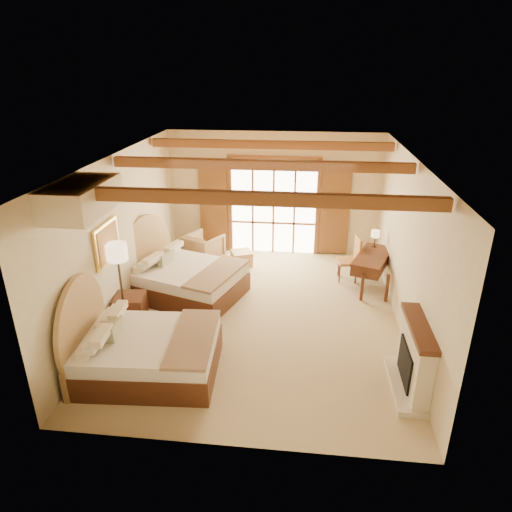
# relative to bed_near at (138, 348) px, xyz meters

# --- Properties ---
(floor) EXTENTS (7.00, 7.00, 0.00)m
(floor) POSITION_rel_bed_near_xyz_m (1.79, 2.05, -0.44)
(floor) COLOR tan
(floor) RESTS_ON ground
(wall_back) EXTENTS (5.50, 0.00, 5.50)m
(wall_back) POSITION_rel_bed_near_xyz_m (1.79, 5.55, 1.16)
(wall_back) COLOR beige
(wall_back) RESTS_ON ground
(wall_left) EXTENTS (0.00, 7.00, 7.00)m
(wall_left) POSITION_rel_bed_near_xyz_m (-0.96, 2.05, 1.16)
(wall_left) COLOR beige
(wall_left) RESTS_ON ground
(wall_right) EXTENTS (0.00, 7.00, 7.00)m
(wall_right) POSITION_rel_bed_near_xyz_m (4.54, 2.05, 1.16)
(wall_right) COLOR beige
(wall_right) RESTS_ON ground
(ceiling) EXTENTS (7.00, 7.00, 0.00)m
(ceiling) POSITION_rel_bed_near_xyz_m (1.79, 2.05, 2.76)
(ceiling) COLOR #B47B3A
(ceiling) RESTS_ON ground
(ceiling_beams) EXTENTS (5.39, 4.60, 0.18)m
(ceiling_beams) POSITION_rel_bed_near_xyz_m (1.79, 2.05, 2.64)
(ceiling_beams) COLOR brown
(ceiling_beams) RESTS_ON ceiling
(french_doors) EXTENTS (3.95, 0.08, 2.60)m
(french_doors) POSITION_rel_bed_near_xyz_m (1.79, 5.49, 0.81)
(french_doors) COLOR white
(french_doors) RESTS_ON ground
(fireplace) EXTENTS (0.46, 1.40, 1.16)m
(fireplace) POSITION_rel_bed_near_xyz_m (4.39, 0.05, 0.07)
(fireplace) COLOR beige
(fireplace) RESTS_ON ground
(painting) EXTENTS (0.06, 0.95, 0.75)m
(painting) POSITION_rel_bed_near_xyz_m (-0.91, 1.30, 1.31)
(painting) COLOR #EECD5A
(painting) RESTS_ON wall_left
(canopy_valance) EXTENTS (0.70, 1.40, 0.45)m
(canopy_valance) POSITION_rel_bed_near_xyz_m (-0.61, 0.05, 2.51)
(canopy_valance) COLOR #F4E6C1
(canopy_valance) RESTS_ON ceiling
(bed_near) EXTENTS (2.33, 1.82, 1.47)m
(bed_near) POSITION_rel_bed_near_xyz_m (0.00, 0.00, 0.00)
(bed_near) COLOR #4C2517
(bed_near) RESTS_ON floor
(bed_far) EXTENTS (2.76, 2.33, 1.49)m
(bed_far) POSITION_rel_bed_near_xyz_m (-0.04, 2.72, 0.00)
(bed_far) COLOR #4C2517
(bed_far) RESTS_ON floor
(nightstand) EXTENTS (0.62, 0.62, 0.66)m
(nightstand) POSITION_rel_bed_near_xyz_m (-0.64, 1.35, -0.11)
(nightstand) COLOR #4C2517
(nightstand) RESTS_ON floor
(floor_lamp) EXTENTS (0.38, 0.38, 1.78)m
(floor_lamp) POSITION_rel_bed_near_xyz_m (-0.71, 1.20, 1.07)
(floor_lamp) COLOR #3B2D1E
(floor_lamp) RESTS_ON floor
(armchair) EXTENTS (1.11, 1.12, 0.76)m
(armchair) POSITION_rel_bed_near_xyz_m (0.08, 4.57, -0.06)
(armchair) COLOR #A07C50
(armchair) RESTS_ON floor
(ottoman) EXTENTS (0.63, 0.63, 0.35)m
(ottoman) POSITION_rel_bed_near_xyz_m (1.06, 4.54, -0.27)
(ottoman) COLOR tan
(ottoman) RESTS_ON floor
(desk) EXTENTS (1.10, 1.60, 0.79)m
(desk) POSITION_rel_bed_near_xyz_m (4.17, 3.60, -0.02)
(desk) COLOR #4C2517
(desk) RESTS_ON floor
(desk_chair) EXTENTS (0.54, 0.54, 1.07)m
(desk_chair) POSITION_rel_bed_near_xyz_m (3.70, 3.94, -0.11)
(desk_chair) COLOR #B46736
(desk_chair) RESTS_ON floor
(desk_lamp) EXTENTS (0.20, 0.20, 0.39)m
(desk_lamp) POSITION_rel_bed_near_xyz_m (4.27, 4.13, 0.65)
(desk_lamp) COLOR #3B2D1E
(desk_lamp) RESTS_ON desk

